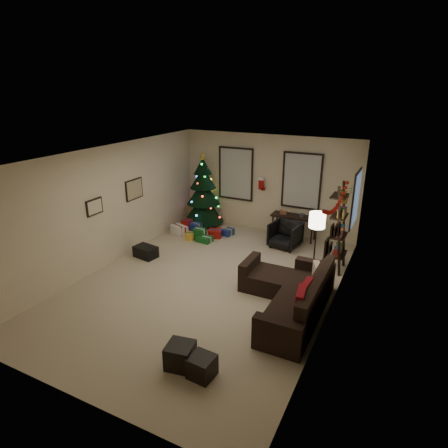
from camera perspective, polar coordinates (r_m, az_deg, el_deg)
The scene contains 29 objects.
floor at distance 8.10m, azimuth -2.56°, elevation -8.87°, with size 7.00×7.00×0.00m, color #C0AF91.
ceiling at distance 7.19m, azimuth -2.89°, elevation 10.29°, with size 7.00×7.00×0.00m, color white.
wall_back at distance 10.60m, azimuth 6.55°, elevation 5.96°, with size 5.00×5.00×0.00m, color beige.
wall_front at distance 5.09m, azimuth -22.67°, elevation -12.08°, with size 5.00×5.00×0.00m, color beige.
wall_left at distance 8.97m, azimuth -16.84°, elevation 2.57°, with size 7.00×7.00×0.00m, color beige.
wall_right at distance 6.76m, azimuth 16.18°, elevation -3.11°, with size 7.00×7.00×0.00m, color beige.
window_back_left at distance 10.87m, azimuth 1.80°, elevation 7.53°, with size 1.05×0.06×1.50m.
window_back_right at distance 10.25m, azimuth 11.55°, elevation 6.34°, with size 1.05×0.06×1.50m.
window_right_wall at distance 9.11m, azimuth 19.20°, elevation 3.57°, with size 0.06×0.90×1.30m.
christmas_tree at distance 11.11m, azimuth -3.11°, elevation 4.34°, with size 1.17×1.17×2.18m.
presents at distance 10.50m, azimuth -4.13°, elevation -1.14°, with size 1.55×1.01×0.30m.
sofa at distance 7.25m, azimuth 10.16°, elevation -10.53°, with size 1.71×2.50×0.83m.
pillow_red_a at distance 6.36m, azimuth 11.36°, elevation -11.46°, with size 0.12×0.46×0.46m, color maroon.
pillow_red_b at distance 6.64m, azimuth 12.16°, elevation -10.06°, with size 0.11×0.42×0.42m, color maroon.
pillow_cream at distance 7.31m, azimuth 13.73°, elevation -7.31°, with size 0.11×0.39×0.39m, color beige.
ottoman_near at distance 5.96m, azimuth -6.56°, elevation -18.95°, with size 0.39×0.39×0.37m, color black.
ottoman_far at distance 5.78m, azimuth -3.33°, elevation -20.53°, with size 0.35×0.35×0.33m, color black.
desk at distance 10.30m, azimuth 10.46°, elevation 0.84°, with size 1.21×0.43×0.65m.
desk_chair at distance 9.81m, azimuth 9.16°, elevation -1.60°, with size 0.65×0.61×0.67m, color black.
bookshelf at distance 8.64m, azimuth 17.03°, elevation -0.84°, with size 0.30×0.58×1.99m.
potted_plant at distance 8.39m, azimuth 17.62°, elevation 4.60°, with size 0.44×0.38×0.49m, color #4C4C4C.
floor_lamp at distance 7.86m, azimuth 13.73°, elevation -0.12°, with size 0.32×0.32×1.53m.
art_map at distance 9.53m, azimuth -13.30°, elevation 5.08°, with size 0.04×0.60×0.50m.
art_abstract at distance 8.62m, azimuth -18.83°, elevation 2.45°, with size 0.04×0.45×0.35m.
gallery at distance 6.61m, azimuth 16.07°, elevation -1.55°, with size 0.03×1.25×0.54m.
garland at distance 6.57m, azimuth 16.49°, elevation 3.29°, with size 0.08×1.90×0.30m, color #A5140C, non-canonical shape.
stocking_left at distance 10.54m, azimuth 5.62°, elevation 6.06°, with size 0.20×0.05×0.36m.
stocking_right at distance 10.54m, azimuth 7.65°, elevation 6.86°, with size 0.20×0.05×0.36m.
storage_bin at distance 9.39m, azimuth -11.64°, elevation -4.09°, with size 0.54×0.36×0.27m, color black.
Camera 1 is at (3.47, -6.17, 3.93)m, focal length 30.54 mm.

